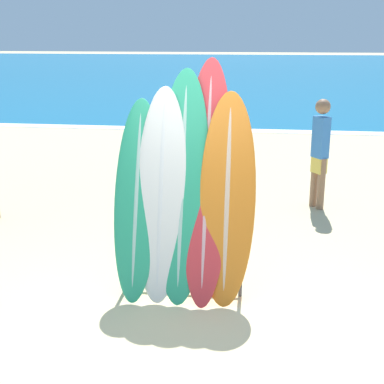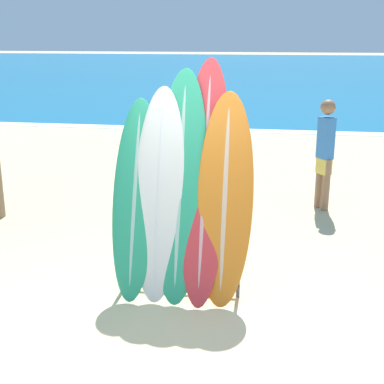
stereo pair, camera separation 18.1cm
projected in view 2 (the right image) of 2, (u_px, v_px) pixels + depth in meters
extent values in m
plane|color=#CCB789|center=(192.00, 310.00, 5.48)|extent=(160.00, 160.00, 0.00)
cube|color=#146693|center=(272.00, 68.00, 43.68)|extent=(120.00, 60.00, 0.00)
cube|color=white|center=(252.00, 131.00, 15.58)|extent=(120.00, 0.60, 0.01)
cylinder|color=#47474C|center=(123.00, 251.00, 5.84)|extent=(0.04, 0.04, 0.89)
cylinder|color=#47474C|center=(239.00, 258.00, 5.64)|extent=(0.04, 0.04, 0.89)
cylinder|color=#47474C|center=(180.00, 217.00, 5.62)|extent=(1.31, 0.04, 0.04)
cylinder|color=#47474C|center=(180.00, 282.00, 5.84)|extent=(1.31, 0.04, 0.04)
ellipsoid|color=#289E70|center=(135.00, 199.00, 5.67)|extent=(0.49, 0.79, 2.08)
ellipsoid|color=#9AC3B3|center=(135.00, 199.00, 5.67)|extent=(0.09, 0.77, 2.00)
ellipsoid|color=silver|center=(159.00, 194.00, 5.62)|extent=(0.55, 0.76, 2.21)
ellipsoid|color=silver|center=(159.00, 194.00, 5.62)|extent=(0.10, 0.74, 2.13)
ellipsoid|color=#289E70|center=(180.00, 186.00, 5.60)|extent=(0.56, 0.86, 2.39)
ellipsoid|color=#9AC3B3|center=(180.00, 186.00, 5.60)|extent=(0.10, 0.83, 2.30)
ellipsoid|color=red|center=(205.00, 181.00, 5.58)|extent=(0.52, 0.97, 2.50)
ellipsoid|color=#D59E9F|center=(205.00, 181.00, 5.58)|extent=(0.09, 0.94, 2.40)
ellipsoid|color=orange|center=(225.00, 199.00, 5.51)|extent=(0.59, 0.71, 2.17)
ellipsoid|color=beige|center=(225.00, 199.00, 5.51)|extent=(0.11, 0.69, 2.09)
cylinder|color=#846047|center=(326.00, 185.00, 8.48)|extent=(0.12, 0.12, 0.83)
cylinder|color=#846047|center=(319.00, 182.00, 8.64)|extent=(0.12, 0.12, 0.83)
cube|color=gold|center=(324.00, 166.00, 8.48)|extent=(0.25, 0.28, 0.25)
cube|color=#3370BC|center=(326.00, 138.00, 8.35)|extent=(0.28, 0.30, 0.65)
sphere|color=#846047|center=(328.00, 107.00, 8.21)|extent=(0.24, 0.24, 0.24)
cylinder|color=tan|center=(209.00, 128.00, 13.71)|extent=(0.11, 0.11, 0.80)
cylinder|color=tan|center=(216.00, 128.00, 13.76)|extent=(0.11, 0.11, 0.80)
cube|color=#CC4C3D|center=(213.00, 117.00, 13.66)|extent=(0.26, 0.22, 0.24)
cube|color=#3370BC|center=(213.00, 100.00, 13.53)|extent=(0.29, 0.24, 0.63)
sphere|color=tan|center=(213.00, 82.00, 13.40)|extent=(0.23, 0.23, 0.23)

